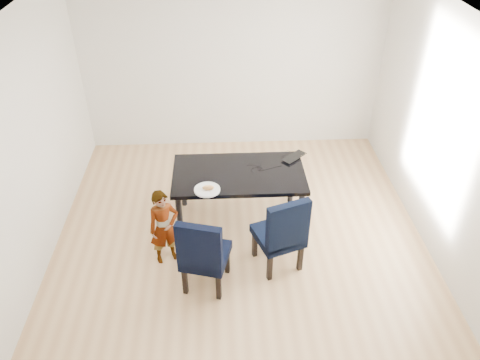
{
  "coord_description": "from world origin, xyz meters",
  "views": [
    {
      "loc": [
        -0.22,
        -4.17,
        3.93
      ],
      "look_at": [
        0.0,
        0.2,
        0.85
      ],
      "focal_mm": 35.0,
      "sensor_mm": 36.0,
      "label": 1
    }
  ],
  "objects_px": {
    "child": "(164,227)",
    "laptop": "(291,156)",
    "dining_table": "(239,197)",
    "chair_right": "(278,230)",
    "chair_left": "(205,250)",
    "plate": "(207,190)"
  },
  "relations": [
    {
      "from": "child",
      "to": "laptop",
      "type": "relative_size",
      "value": 2.72
    },
    {
      "from": "dining_table",
      "to": "chair_right",
      "type": "height_order",
      "value": "chair_right"
    },
    {
      "from": "dining_table",
      "to": "chair_left",
      "type": "bearing_deg",
      "value": -111.07
    },
    {
      "from": "laptop",
      "to": "chair_left",
      "type": "bearing_deg",
      "value": 9.94
    },
    {
      "from": "dining_table",
      "to": "chair_right",
      "type": "xyz_separation_m",
      "value": [
        0.4,
        -0.78,
        0.13
      ]
    },
    {
      "from": "chair_right",
      "to": "laptop",
      "type": "distance_m",
      "value": 1.17
    },
    {
      "from": "chair_right",
      "to": "laptop",
      "type": "height_order",
      "value": "chair_right"
    },
    {
      "from": "child",
      "to": "plate",
      "type": "xyz_separation_m",
      "value": [
        0.49,
        0.31,
        0.28
      ]
    },
    {
      "from": "dining_table",
      "to": "chair_left",
      "type": "height_order",
      "value": "chair_left"
    },
    {
      "from": "plate",
      "to": "child",
      "type": "bearing_deg",
      "value": -148.06
    },
    {
      "from": "dining_table",
      "to": "laptop",
      "type": "xyz_separation_m",
      "value": [
        0.68,
        0.33,
        0.39
      ]
    },
    {
      "from": "dining_table",
      "to": "chair_right",
      "type": "relative_size",
      "value": 1.59
    },
    {
      "from": "child",
      "to": "plate",
      "type": "relative_size",
      "value": 3.17
    },
    {
      "from": "dining_table",
      "to": "chair_left",
      "type": "distance_m",
      "value": 1.13
    },
    {
      "from": "dining_table",
      "to": "laptop",
      "type": "height_order",
      "value": "laptop"
    },
    {
      "from": "dining_table",
      "to": "laptop",
      "type": "distance_m",
      "value": 0.85
    },
    {
      "from": "chair_right",
      "to": "laptop",
      "type": "bearing_deg",
      "value": 56.07
    },
    {
      "from": "child",
      "to": "laptop",
      "type": "height_order",
      "value": "child"
    },
    {
      "from": "chair_right",
      "to": "child",
      "type": "height_order",
      "value": "chair_right"
    },
    {
      "from": "chair_left",
      "to": "chair_right",
      "type": "height_order",
      "value": "chair_right"
    },
    {
      "from": "chair_left",
      "to": "plate",
      "type": "height_order",
      "value": "chair_left"
    },
    {
      "from": "chair_left",
      "to": "laptop",
      "type": "xyz_separation_m",
      "value": [
        1.08,
        1.37,
        0.28
      ]
    }
  ]
}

